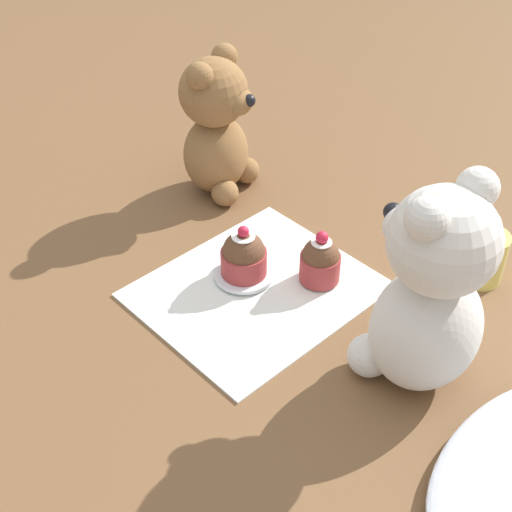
# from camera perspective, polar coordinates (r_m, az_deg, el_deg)

# --- Properties ---
(ground_plane) EXTENTS (4.00, 4.00, 0.00)m
(ground_plane) POSITION_cam_1_polar(r_m,az_deg,el_deg) (0.88, 0.00, -2.84)
(ground_plane) COLOR brown
(knitted_placemat) EXTENTS (0.27, 0.23, 0.01)m
(knitted_placemat) POSITION_cam_1_polar(r_m,az_deg,el_deg) (0.87, 0.00, -2.69)
(knitted_placemat) COLOR silver
(knitted_placemat) RESTS_ON ground_plane
(teddy_bear_cream) EXTENTS (0.13, 0.13, 0.25)m
(teddy_bear_cream) POSITION_cam_1_polar(r_m,az_deg,el_deg) (0.72, 13.72, -2.93)
(teddy_bear_cream) COLOR silver
(teddy_bear_cream) RESTS_ON ground_plane
(teddy_bear_tan) EXTENTS (0.13, 0.12, 0.21)m
(teddy_bear_tan) POSITION_cam_1_polar(r_m,az_deg,el_deg) (1.00, -3.16, 10.30)
(teddy_bear_tan) COLOR olive
(teddy_bear_tan) RESTS_ON ground_plane
(cupcake_near_cream_bear) EXTENTS (0.05, 0.05, 0.07)m
(cupcake_near_cream_bear) POSITION_cam_1_polar(r_m,az_deg,el_deg) (0.87, 5.17, -0.38)
(cupcake_near_cream_bear) COLOR #993333
(cupcake_near_cream_bear) RESTS_ON knitted_placemat
(saucer_plate) EXTENTS (0.08, 0.08, 0.01)m
(saucer_plate) POSITION_cam_1_polar(r_m,az_deg,el_deg) (0.89, -0.98, -1.41)
(saucer_plate) COLOR silver
(saucer_plate) RESTS_ON knitted_placemat
(cupcake_near_tan_bear) EXTENTS (0.06, 0.06, 0.07)m
(cupcake_near_tan_bear) POSITION_cam_1_polar(r_m,az_deg,el_deg) (0.87, -1.00, 0.01)
(cupcake_near_tan_bear) COLOR #993333
(cupcake_near_tan_bear) RESTS_ON saucer_plate
(juice_glass) EXTENTS (0.05, 0.05, 0.07)m
(juice_glass) POSITION_cam_1_polar(r_m,az_deg,el_deg) (0.92, 17.71, -0.06)
(juice_glass) COLOR #EADB66
(juice_glass) RESTS_ON ground_plane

